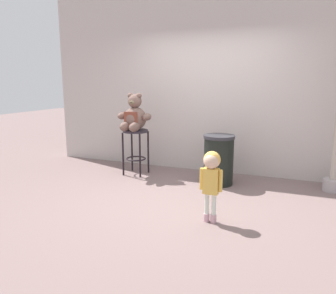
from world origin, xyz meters
The scene contains 6 objects.
ground_plane centered at (0.00, 0.00, 0.00)m, with size 24.00×24.00×0.00m, color #78625F.
building_wall centered at (0.00, 1.75, 1.91)m, with size 6.27×0.30×3.82m, color #BDB2AC.
bar_stool_with_teddy centered at (-1.09, 0.93, 0.57)m, with size 0.44×0.44×0.79m.
teddy_bear centered at (-1.09, 0.90, 1.02)m, with size 0.61×0.55×0.63m.
child_walking centered at (0.65, -0.56, 0.61)m, with size 0.27×0.21×0.84m.
trash_bin centered at (0.39, 0.91, 0.40)m, with size 0.49×0.49×0.79m.
Camera 1 is at (1.54, -4.10, 1.62)m, focal length 35.37 mm.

